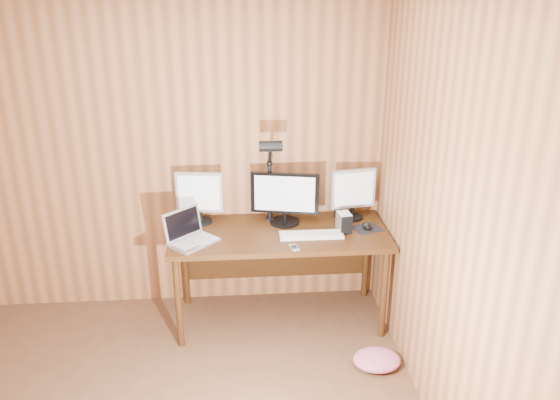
{
  "coord_description": "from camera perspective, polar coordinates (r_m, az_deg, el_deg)",
  "views": [
    {
      "loc": [
        0.65,
        -2.03,
        2.43
      ],
      "look_at": [
        0.93,
        1.58,
        1.02
      ],
      "focal_mm": 35.0,
      "sensor_mm": 36.0,
      "label": 1
    }
  ],
  "objects": [
    {
      "name": "room_shell",
      "position": [
        2.44,
        -19.48,
        -9.04
      ],
      "size": [
        4.0,
        4.0,
        4.0
      ],
      "color": "brown",
      "rests_on": "ground"
    },
    {
      "name": "desk",
      "position": [
        4.16,
        -0.13,
        -4.43
      ],
      "size": [
        1.6,
        0.7,
        0.75
      ],
      "color": "#3E220C",
      "rests_on": "floor"
    },
    {
      "name": "monitor_center",
      "position": [
        4.11,
        0.51,
        0.25
      ],
      "size": [
        0.51,
        0.22,
        0.4
      ],
      "rotation": [
        0.0,
        0.0,
        -0.2
      ],
      "color": "black",
      "rests_on": "desk"
    },
    {
      "name": "monitor_left",
      "position": [
        4.15,
        -8.4,
        0.38
      ],
      "size": [
        0.36,
        0.17,
        0.4
      ],
      "rotation": [
        0.0,
        0.0,
        -0.14
      ],
      "color": "black",
      "rests_on": "desk"
    },
    {
      "name": "monitor_right",
      "position": [
        4.23,
        7.64,
        0.76
      ],
      "size": [
        0.35,
        0.17,
        0.4
      ],
      "rotation": [
        0.0,
        0.0,
        0.17
      ],
      "color": "black",
      "rests_on": "desk"
    },
    {
      "name": "laptop",
      "position": [
        3.92,
        -9.51,
        -3.54
      ],
      "size": [
        0.4,
        0.4,
        0.23
      ],
      "rotation": [
        0.0,
        0.0,
        0.78
      ],
      "color": "silver",
      "rests_on": "desk"
    },
    {
      "name": "keyboard",
      "position": [
        3.97,
        3.3,
        -3.65
      ],
      "size": [
        0.46,
        0.14,
        0.02
      ],
      "rotation": [
        0.0,
        0.0,
        0.0
      ],
      "color": "white",
      "rests_on": "desk"
    },
    {
      "name": "mousepad",
      "position": [
        4.14,
        9.07,
        -2.95
      ],
      "size": [
        0.25,
        0.22,
        0.0
      ],
      "primitive_type": "cube",
      "rotation": [
        0.0,
        0.0,
        0.31
      ],
      "color": "black",
      "rests_on": "desk"
    },
    {
      "name": "mouse",
      "position": [
        4.13,
        9.09,
        -2.68
      ],
      "size": [
        0.08,
        0.12,
        0.04
      ],
      "primitive_type": "ellipsoid",
      "rotation": [
        0.0,
        0.0,
        0.07
      ],
      "color": "black",
      "rests_on": "mousepad"
    },
    {
      "name": "hard_drive",
      "position": [
        4.05,
        6.71,
        -2.33
      ],
      "size": [
        0.11,
        0.14,
        0.14
      ],
      "rotation": [
        0.0,
        0.0,
        0.14
      ],
      "color": "silver",
      "rests_on": "desk"
    },
    {
      "name": "phone",
      "position": [
        3.79,
        1.49,
        -4.99
      ],
      "size": [
        0.07,
        0.11,
        0.01
      ],
      "rotation": [
        0.0,
        0.0,
        0.22
      ],
      "color": "silver",
      "rests_on": "desk"
    },
    {
      "name": "speaker",
      "position": [
        4.29,
        6.06,
        -0.98
      ],
      "size": [
        0.05,
        0.05,
        0.13
      ],
      "primitive_type": "cylinder",
      "color": "black",
      "rests_on": "desk"
    },
    {
      "name": "desk_lamp",
      "position": [
        3.99,
        -1.03,
        3.27
      ],
      "size": [
        0.17,
        0.24,
        0.72
      ],
      "rotation": [
        0.0,
        0.0,
        -0.28
      ],
      "color": "black",
      "rests_on": "desk"
    },
    {
      "name": "fabric_pile",
      "position": [
        3.95,
        10.08,
        -16.12
      ],
      "size": [
        0.38,
        0.33,
        0.1
      ],
      "primitive_type": null,
      "rotation": [
        0.0,
        0.0,
        -0.22
      ],
      "color": "#C8617C",
      "rests_on": "floor"
    }
  ]
}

